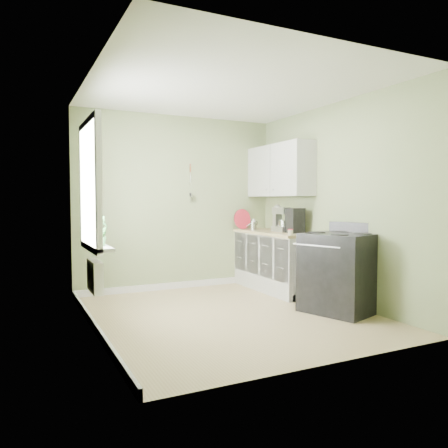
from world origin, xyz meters
name	(u,v)px	position (x,y,z in m)	size (l,w,h in m)	color
floor	(230,316)	(0.00, 0.00, -0.01)	(3.20, 3.60, 0.02)	tan
ceiling	(230,88)	(0.00, 0.00, 2.71)	(3.20, 3.60, 0.02)	white
wall_back	(178,203)	(0.00, 1.81, 1.35)	(3.20, 0.02, 2.70)	#8B9868
wall_left	(91,204)	(-1.61, 0.00, 1.35)	(0.02, 3.60, 2.70)	#8B9868
wall_right	(336,203)	(1.61, 0.00, 1.35)	(0.02, 3.60, 2.70)	#8B9868
base_cabinets	(276,262)	(1.30, 1.00, 0.43)	(0.60, 1.60, 0.87)	silver
countertop	(275,233)	(1.29, 1.00, 0.89)	(0.64, 1.60, 0.04)	tan
upper_cabinets	(280,171)	(1.43, 1.10, 1.85)	(0.35, 1.40, 0.80)	silver
window	(89,185)	(-1.58, 0.30, 1.55)	(0.06, 1.14, 1.44)	white
window_sill	(96,246)	(-1.51, 0.30, 0.88)	(0.18, 1.14, 0.04)	white
radiator	(95,276)	(-1.54, 0.25, 0.55)	(0.12, 0.50, 0.35)	white
wall_utensils	(190,189)	(0.20, 1.78, 1.56)	(0.02, 0.14, 0.58)	tan
stove	(339,272)	(1.28, -0.47, 0.50)	(0.94, 0.98, 1.11)	black
stand_mixer	(281,220)	(1.35, 0.93, 1.09)	(0.21, 0.35, 0.41)	#B2B2B7
kettle	(253,225)	(1.14, 1.42, 1.00)	(0.18, 0.10, 0.18)	silver
coffee_maker	(295,221)	(1.37, 0.60, 1.08)	(0.22, 0.24, 0.36)	black
red_tray	(242,219)	(1.10, 1.72, 1.08)	(0.33, 0.33, 0.02)	red
jar	(290,232)	(1.08, 0.30, 0.95)	(0.08, 0.08, 0.08)	#B5A78B
plant_a	(101,230)	(-1.50, 0.06, 1.07)	(0.17, 0.12, 0.33)	#3A803A
plant_b	(98,230)	(-1.50, 0.23, 1.06)	(0.18, 0.15, 0.33)	#3A803A
plant_c	(93,230)	(-1.50, 0.54, 1.04)	(0.15, 0.15, 0.27)	#3A803A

